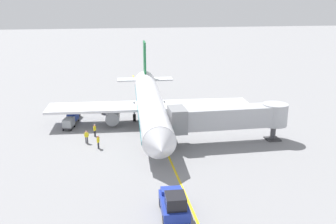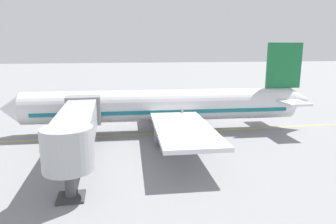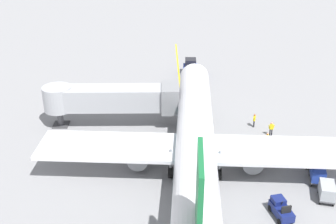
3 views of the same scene
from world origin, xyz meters
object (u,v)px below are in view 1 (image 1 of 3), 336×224
object	(u,v)px
baggage_cart_front	(69,123)
baggage_cart_third_in_train	(75,112)
parked_airliner	(150,104)
ground_crew_marshaller	(86,136)
baggage_tug_lead	(104,108)
ground_crew_loader	(95,130)
jet_bridge	(229,117)
pushback_tractor	(174,204)
ground_crew_wing_walker	(98,141)
baggage_cart_second_in_train	(73,117)

from	to	relation	value
baggage_cart_front	baggage_cart_third_in_train	xyz separation A→B (m)	(-0.48, -5.40, 0.00)
parked_airliner	ground_crew_marshaller	distance (m)	11.29
parked_airliner	baggage_tug_lead	distance (m)	10.23
baggage_cart_third_in_train	ground_crew_loader	xyz separation A→B (m)	(-3.22, 9.11, 0.00)
jet_bridge	baggage_tug_lead	distance (m)	22.95
pushback_tractor	ground_crew_marshaller	world-z (taller)	pushback_tractor
parked_airliner	baggage_tug_lead	bearing A→B (deg)	-47.58
jet_bridge	ground_crew_wing_walker	xyz separation A→B (m)	(16.58, -0.71, -2.50)
jet_bridge	pushback_tractor	world-z (taller)	jet_bridge
baggage_cart_second_in_train	ground_crew_wing_walker	size ratio (longest dim) A/B	1.76
baggage_tug_lead	ground_crew_loader	bearing A→B (deg)	83.16
baggage_tug_lead	baggage_cart_second_in_train	size ratio (longest dim) A/B	0.91
pushback_tractor	baggage_cart_second_in_train	xyz separation A→B (m)	(10.23, -27.64, -0.15)
pushback_tractor	ground_crew_wing_walker	xyz separation A→B (m)	(6.45, -16.62, -0.15)
parked_airliner	baggage_cart_second_in_train	distance (m)	11.85
baggage_cart_third_in_train	ground_crew_loader	bearing A→B (deg)	109.48
baggage_tug_lead	ground_crew_loader	xyz separation A→B (m)	(1.35, 11.28, 0.24)
ground_crew_wing_walker	ground_crew_loader	world-z (taller)	same
baggage_tug_lead	ground_crew_marshaller	world-z (taller)	ground_crew_marshaller
pushback_tractor	baggage_cart_second_in_train	bearing A→B (deg)	-69.69
pushback_tractor	ground_crew_wing_walker	world-z (taller)	pushback_tractor
jet_bridge	baggage_cart_front	size ratio (longest dim) A/B	5.24
baggage_tug_lead	baggage_cart_second_in_train	bearing A→B (deg)	45.76
baggage_cart_front	ground_crew_wing_walker	distance (m)	9.23
baggage_cart_third_in_train	ground_crew_loader	distance (m)	9.66
pushback_tractor	baggage_tug_lead	size ratio (longest dim) A/B	1.66
parked_airliner	ground_crew_loader	size ratio (longest dim) A/B	22.09
jet_bridge	ground_crew_loader	distance (m)	18.02
pushback_tractor	baggage_cart_third_in_train	bearing A→B (deg)	-71.45
baggage_cart_third_in_train	ground_crew_marshaller	bearing A→B (deg)	100.85
parked_airliner	baggage_tug_lead	world-z (taller)	parked_airliner
pushback_tractor	baggage_cart_third_in_train	distance (m)	31.90
ground_crew_wing_walker	baggage_cart_third_in_train	bearing A→B (deg)	-74.82
baggage_tug_lead	baggage_cart_second_in_train	xyz separation A→B (m)	(4.66, 4.78, 0.24)
baggage_cart_third_in_train	ground_crew_loader	size ratio (longest dim) A/B	1.76
baggage_cart_front	ground_crew_loader	world-z (taller)	ground_crew_loader
baggage_cart_second_in_train	baggage_cart_third_in_train	bearing A→B (deg)	-91.79
baggage_cart_second_in_train	ground_crew_loader	distance (m)	7.29
pushback_tractor	baggage_tug_lead	bearing A→B (deg)	-80.24
parked_airliner	baggage_cart_front	size ratio (longest dim) A/B	12.53
jet_bridge	baggage_tug_lead	size ratio (longest dim) A/B	5.77
jet_bridge	baggage_cart_second_in_train	size ratio (longest dim) A/B	5.24
jet_bridge	baggage_cart_front	bearing A→B (deg)	-23.29
baggage_tug_lead	baggage_cart_third_in_train	bearing A→B (deg)	25.43
jet_bridge	baggage_cart_third_in_train	world-z (taller)	jet_bridge
jet_bridge	baggage_cart_second_in_train	bearing A→B (deg)	-29.94
baggage_cart_third_in_train	ground_crew_wing_walker	bearing A→B (deg)	105.18
pushback_tractor	ground_crew_marshaller	xyz separation A→B (m)	(7.94, -18.74, -0.15)
pushback_tractor	ground_crew_wing_walker	bearing A→B (deg)	-68.78
baggage_cart_second_in_train	ground_crew_wing_walker	world-z (taller)	ground_crew_wing_walker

